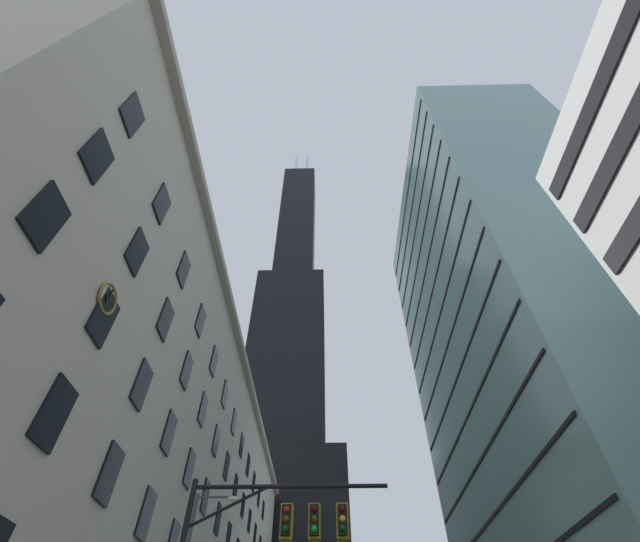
% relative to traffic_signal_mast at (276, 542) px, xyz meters
% --- Properties ---
extents(station_building, '(13.28, 71.55, 28.11)m').
position_rel_traffic_signal_mast_xyz_m(station_building, '(-13.77, 24.26, 8.95)').
color(station_building, beige).
rests_on(station_building, ground).
extents(dark_skyscraper, '(27.67, 27.67, 181.30)m').
position_rel_traffic_signal_mast_xyz_m(dark_skyscraper, '(-8.58, 76.17, 48.01)').
color(dark_skyscraper, black).
rests_on(dark_skyscraper, ground).
extents(glass_office_midrise, '(15.35, 32.44, 59.56)m').
position_rel_traffic_signal_mast_xyz_m(glass_office_midrise, '(22.15, 20.62, 24.70)').
color(glass_office_midrise, gray).
rests_on(glass_office_midrise, ground).
extents(traffic_signal_mast, '(6.84, 0.63, 6.81)m').
position_rel_traffic_signal_mast_xyz_m(traffic_signal_mast, '(0.00, 0.00, 0.00)').
color(traffic_signal_mast, black).
rests_on(traffic_signal_mast, sidewalk_left).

